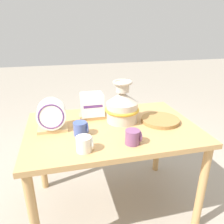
{
  "coord_description": "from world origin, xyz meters",
  "views": [
    {
      "loc": [
        -0.33,
        -1.37,
        1.4
      ],
      "look_at": [
        0.0,
        0.0,
        0.83
      ],
      "focal_mm": 35.0,
      "sensor_mm": 36.0,
      "label": 1
    }
  ],
  "objects_px": {
    "mug_cream_glaze": "(85,144)",
    "mug_cobalt_glaze": "(81,129)",
    "dish_rack_round_plates": "(52,118)",
    "dish_rack_square_plates": "(92,108)",
    "mug_plum_glaze": "(133,137)",
    "ceramic_vase": "(122,106)",
    "wicker_charger_stack": "(160,120)"
  },
  "relations": [
    {
      "from": "wicker_charger_stack",
      "to": "dish_rack_round_plates",
      "type": "bearing_deg",
      "value": 176.33
    },
    {
      "from": "dish_rack_round_plates",
      "to": "dish_rack_square_plates",
      "type": "xyz_separation_m",
      "value": [
        0.3,
        0.16,
        -0.02
      ]
    },
    {
      "from": "dish_rack_round_plates",
      "to": "wicker_charger_stack",
      "type": "distance_m",
      "value": 0.78
    },
    {
      "from": "mug_cream_glaze",
      "to": "mug_cobalt_glaze",
      "type": "xyz_separation_m",
      "value": [
        0.0,
        0.2,
        0.0
      ]
    },
    {
      "from": "mug_cobalt_glaze",
      "to": "dish_rack_square_plates",
      "type": "bearing_deg",
      "value": 66.55
    },
    {
      "from": "dish_rack_square_plates",
      "to": "mug_cobalt_glaze",
      "type": "bearing_deg",
      "value": -113.45
    },
    {
      "from": "dish_rack_round_plates",
      "to": "mug_plum_glaze",
      "type": "relative_size",
      "value": 2.22
    },
    {
      "from": "dish_rack_square_plates",
      "to": "mug_cobalt_glaze",
      "type": "xyz_separation_m",
      "value": [
        -0.12,
        -0.27,
        -0.03
      ]
    },
    {
      "from": "mug_cobalt_glaze",
      "to": "mug_plum_glaze",
      "type": "distance_m",
      "value": 0.35
    },
    {
      "from": "ceramic_vase",
      "to": "wicker_charger_stack",
      "type": "xyz_separation_m",
      "value": [
        0.27,
        -0.08,
        -0.11
      ]
    },
    {
      "from": "mug_cream_glaze",
      "to": "wicker_charger_stack",
      "type": "bearing_deg",
      "value": 24.21
    },
    {
      "from": "dish_rack_round_plates",
      "to": "dish_rack_square_plates",
      "type": "relative_size",
      "value": 1.08
    },
    {
      "from": "dish_rack_square_plates",
      "to": "dish_rack_round_plates",
      "type": "bearing_deg",
      "value": -152.57
    },
    {
      "from": "dish_rack_square_plates",
      "to": "mug_plum_glaze",
      "type": "xyz_separation_m",
      "value": [
        0.18,
        -0.46,
        -0.03
      ]
    },
    {
      "from": "mug_cobalt_glaze",
      "to": "mug_plum_glaze",
      "type": "xyz_separation_m",
      "value": [
        0.29,
        -0.19,
        0.0
      ]
    },
    {
      "from": "dish_rack_round_plates",
      "to": "ceramic_vase",
      "type": "bearing_deg",
      "value": 3.74
    },
    {
      "from": "dish_rack_square_plates",
      "to": "mug_cream_glaze",
      "type": "distance_m",
      "value": 0.49
    },
    {
      "from": "mug_cream_glaze",
      "to": "mug_plum_glaze",
      "type": "height_order",
      "value": "same"
    },
    {
      "from": "dish_rack_square_plates",
      "to": "mug_cobalt_glaze",
      "type": "relative_size",
      "value": 2.06
    },
    {
      "from": "ceramic_vase",
      "to": "mug_cobalt_glaze",
      "type": "height_order",
      "value": "ceramic_vase"
    },
    {
      "from": "mug_cobalt_glaze",
      "to": "mug_cream_glaze",
      "type": "bearing_deg",
      "value": -90.16
    },
    {
      "from": "wicker_charger_stack",
      "to": "mug_cobalt_glaze",
      "type": "height_order",
      "value": "mug_cobalt_glaze"
    },
    {
      "from": "mug_cream_glaze",
      "to": "ceramic_vase",
      "type": "bearing_deg",
      "value": 47.44
    },
    {
      "from": "mug_cream_glaze",
      "to": "dish_rack_square_plates",
      "type": "bearing_deg",
      "value": 76.02
    },
    {
      "from": "ceramic_vase",
      "to": "mug_cream_glaze",
      "type": "xyz_separation_m",
      "value": [
        -0.32,
        -0.35,
        -0.08
      ]
    },
    {
      "from": "ceramic_vase",
      "to": "dish_rack_square_plates",
      "type": "height_order",
      "value": "ceramic_vase"
    },
    {
      "from": "wicker_charger_stack",
      "to": "mug_cobalt_glaze",
      "type": "distance_m",
      "value": 0.6
    },
    {
      "from": "dish_rack_round_plates",
      "to": "dish_rack_square_plates",
      "type": "distance_m",
      "value": 0.34
    },
    {
      "from": "ceramic_vase",
      "to": "mug_plum_glaze",
      "type": "height_order",
      "value": "ceramic_vase"
    },
    {
      "from": "mug_plum_glaze",
      "to": "mug_cobalt_glaze",
      "type": "bearing_deg",
      "value": 147.12
    },
    {
      "from": "mug_cream_glaze",
      "to": "mug_cobalt_glaze",
      "type": "relative_size",
      "value": 1.0
    },
    {
      "from": "dish_rack_round_plates",
      "to": "wicker_charger_stack",
      "type": "xyz_separation_m",
      "value": [
        0.78,
        -0.05,
        -0.08
      ]
    }
  ]
}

